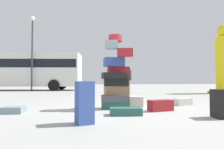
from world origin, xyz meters
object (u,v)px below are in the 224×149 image
at_px(suitcase_tower, 116,80).
at_px(suitcase_slate_white_trunk, 13,110).
at_px(suitcase_teal_left_side, 126,111).
at_px(parked_bus, 18,69).
at_px(suitcase_black_foreground_far, 221,104).
at_px(suitcase_navy_behind_tower, 85,103).
at_px(person_bearded_onlooker, 129,78).
at_px(suitcase_cream_right_side, 134,101).
at_px(lamp_post, 32,42).
at_px(suitcase_maroon_foreground_near, 161,105).
at_px(suitcase_cream_upright_blue, 183,102).

bearing_deg(suitcase_tower, suitcase_slate_white_trunk, -167.76).
distance_m(suitcase_teal_left_side, parked_bus, 14.81).
relative_size(suitcase_tower, suitcase_black_foreground_far, 3.45).
distance_m(suitcase_tower, suitcase_black_foreground_far, 2.72).
relative_size(suitcase_navy_behind_tower, person_bearded_onlooker, 0.48).
xyz_separation_m(suitcase_cream_right_side, parked_bus, (-8.10, 11.03, 1.68)).
height_order(suitcase_slate_white_trunk, lamp_post, lamp_post).
bearing_deg(lamp_post, person_bearded_onlooker, -31.85).
relative_size(suitcase_cream_right_side, lamp_post, 0.09).
bearing_deg(parked_bus, suitcase_teal_left_side, -55.63).
distance_m(suitcase_black_foreground_far, parked_bus, 16.32).
bearing_deg(suitcase_navy_behind_tower, person_bearded_onlooker, 52.09).
distance_m(suitcase_slate_white_trunk, suitcase_maroon_foreground_near, 3.80).
bearing_deg(suitcase_maroon_foreground_near, suitcase_cream_upright_blue, 26.84).
xyz_separation_m(suitcase_tower, suitcase_black_foreground_far, (2.15, -1.57, -0.53)).
height_order(suitcase_cream_upright_blue, parked_bus, parked_bus).
height_order(suitcase_cream_upright_blue, suitcase_navy_behind_tower, suitcase_navy_behind_tower).
height_order(suitcase_slate_white_trunk, suitcase_cream_upright_blue, suitcase_cream_upright_blue).
relative_size(suitcase_teal_left_side, parked_bus, 0.07).
distance_m(suitcase_navy_behind_tower, lamp_post, 13.26).
relative_size(suitcase_black_foreground_far, suitcase_navy_behind_tower, 0.78).
xyz_separation_m(suitcase_maroon_foreground_near, person_bearded_onlooker, (0.12, 6.03, 0.84)).
xyz_separation_m(suitcase_teal_left_side, suitcase_cream_upright_blue, (2.15, 1.66, 0.03)).
height_order(suitcase_cream_upright_blue, lamp_post, lamp_post).
distance_m(suitcase_teal_left_side, suitcase_slate_white_trunk, 2.81).
bearing_deg(lamp_post, suitcase_black_foreground_far, -55.44).
bearing_deg(person_bearded_onlooker, suitcase_slate_white_trunk, -22.21).
distance_m(suitcase_slate_white_trunk, suitcase_black_foreground_far, 4.90).
bearing_deg(person_bearded_onlooker, suitcase_cream_upright_blue, 22.07).
bearing_deg(suitcase_cream_upright_blue, suitcase_slate_white_trunk, 175.00).
bearing_deg(suitcase_slate_white_trunk, person_bearded_onlooker, 57.30).
bearing_deg(person_bearded_onlooker, suitcase_navy_behind_tower, -4.91).
xyz_separation_m(suitcase_tower, suitcase_cream_right_side, (0.63, 0.50, -0.69)).
bearing_deg(suitcase_black_foreground_far, suitcase_cream_upright_blue, 87.96).
bearing_deg(person_bearded_onlooker, suitcase_maroon_foreground_near, 9.37).
distance_m(suitcase_cream_right_side, lamp_post, 11.93).
height_order(suitcase_slate_white_trunk, suitcase_cream_right_side, suitcase_cream_right_side).
bearing_deg(lamp_post, suitcase_cream_right_side, -55.83).
xyz_separation_m(suitcase_slate_white_trunk, suitcase_navy_behind_tower, (1.86, -1.34, 0.32)).
distance_m(suitcase_teal_left_side, person_bearded_onlooker, 6.74).
relative_size(suitcase_tower, suitcase_navy_behind_tower, 2.68).
distance_m(parked_bus, lamp_post, 3.17).
height_order(suitcase_tower, suitcase_slate_white_trunk, suitcase_tower).
height_order(suitcase_cream_right_side, suitcase_navy_behind_tower, suitcase_navy_behind_tower).
distance_m(suitcase_maroon_foreground_near, suitcase_cream_right_side, 1.14).
height_order(suitcase_navy_behind_tower, lamp_post, lamp_post).
distance_m(suitcase_black_foreground_far, suitcase_cream_upright_blue, 2.18).
height_order(suitcase_teal_left_side, suitcase_cream_right_side, suitcase_cream_right_side).
relative_size(suitcase_tower, suitcase_teal_left_side, 2.90).
relative_size(suitcase_slate_white_trunk, suitcase_navy_behind_tower, 0.65).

